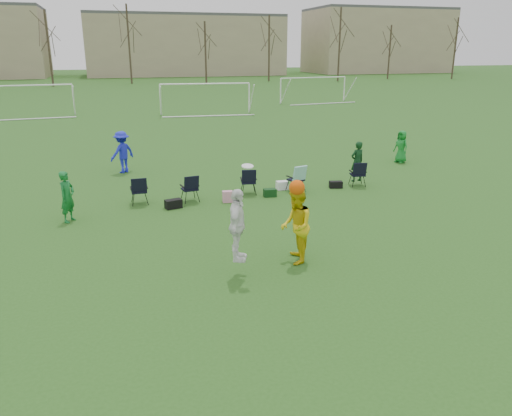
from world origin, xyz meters
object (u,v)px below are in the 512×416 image
object	(u,v)px
fielder_green_far	(401,147)
goal_right	(314,83)
fielder_green_near	(67,197)
goal_mid	(205,90)
center_contest	(276,225)
fielder_blue	(122,152)
goal_left	(23,92)

from	to	relation	value
fielder_green_far	goal_right	size ratio (longest dim) A/B	0.21
fielder_green_near	goal_mid	size ratio (longest dim) A/B	0.22
center_contest	goal_right	size ratio (longest dim) A/B	0.37
fielder_blue	fielder_green_far	size ratio (longest dim) A/B	1.19
center_contest	goal_left	size ratio (longest dim) A/B	0.36
fielder_green_near	goal_left	xyz separation A→B (m)	(-4.87, 27.44, 1.12)
goal_mid	goal_right	world-z (taller)	same
goal_mid	fielder_green_far	bearing A→B (deg)	-71.63
goal_mid	goal_right	xyz separation A→B (m)	(12.00, 6.00, 0.00)
goal_right	fielder_green_far	bearing A→B (deg)	-111.93
center_contest	goal_mid	bearing A→B (deg)	82.44
fielder_blue	goal_left	world-z (taller)	goal_left
center_contest	goal_left	distance (m)	33.95
goal_mid	goal_right	size ratio (longest dim) A/B	1.01
fielder_green_far	center_contest	distance (m)	13.43
fielder_green_far	fielder_green_near	bearing A→B (deg)	-89.54
fielder_green_near	center_contest	world-z (taller)	center_contest
fielder_green_near	goal_right	xyz separation A→B (m)	(21.13, 31.44, 1.12)
fielder_blue	goal_mid	bearing A→B (deg)	-147.59
goal_left	center_contest	bearing A→B (deg)	-77.94
goal_left	fielder_green_far	bearing A→B (deg)	-54.76
fielder_green_near	fielder_green_far	xyz separation A→B (m)	(14.47, 4.59, -0.05)
fielder_green_far	center_contest	world-z (taller)	center_contest
fielder_green_near	goal_right	distance (m)	37.90
fielder_blue	fielder_green_far	distance (m)	12.73
fielder_blue	fielder_green_far	world-z (taller)	fielder_blue
fielder_green_far	goal_mid	size ratio (longest dim) A/B	0.20
goal_right	goal_left	bearing A→B (deg)	-179.25
fielder_green_near	goal_right	bearing A→B (deg)	-1.17
center_contest	goal_left	xyz separation A→B (m)	(-9.96, 32.45, 0.83)
fielder_blue	goal_left	bearing A→B (deg)	-109.36
fielder_blue	center_contest	bearing A→B (deg)	69.33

